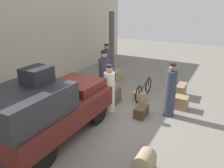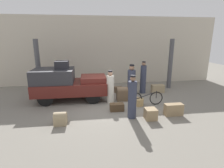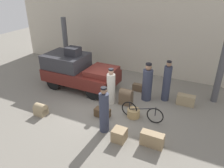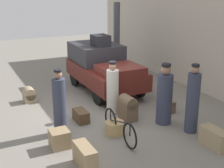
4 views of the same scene
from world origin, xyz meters
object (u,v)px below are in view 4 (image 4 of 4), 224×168
object	(u,v)px
trunk_barrel_dark	(128,107)
porter_carrying_trunk	(193,101)
trunk_large_brown	(60,139)
bicycle	(120,127)
suitcase_tan_flat	(29,95)
suitcase_small_leather	(81,116)
wicker_basket	(115,128)
porter_lifting_near_truck	(165,97)
porter_with_bicycle	(113,90)
trunk_on_truck_roof	(100,40)
trunk_wicker_pale	(168,106)
porter_standing_middle	(60,105)
suitcase_black_upright	(85,156)
truck	(103,66)
trunk_umber_medium	(214,138)

from	to	relation	value
trunk_barrel_dark	porter_carrying_trunk	bearing A→B (deg)	37.51
trunk_large_brown	porter_carrying_trunk	bearing A→B (deg)	77.77
bicycle	suitcase_tan_flat	xyz separation A→B (m)	(-3.73, -1.44, -0.11)
trunk_large_brown	suitcase_small_leather	distance (m)	1.54
bicycle	wicker_basket	bearing A→B (deg)	174.18
porter_lifting_near_truck	porter_with_bicycle	world-z (taller)	porter_lifting_near_truck
wicker_basket	trunk_on_truck_roof	bearing A→B (deg)	160.83
wicker_basket	bicycle	bearing A→B (deg)	-5.82
suitcase_small_leather	trunk_large_brown	bearing A→B (deg)	-40.16
bicycle	trunk_wicker_pale	distance (m)	2.39
suitcase_small_leather	trunk_barrel_dark	world-z (taller)	trunk_barrel_dark
wicker_basket	porter_carrying_trunk	xyz separation A→B (m)	(0.79, 1.86, 0.69)
porter_standing_middle	suitcase_black_upright	bearing A→B (deg)	-0.65
wicker_basket	suitcase_tan_flat	world-z (taller)	suitcase_tan_flat
bicycle	porter_standing_middle	world-z (taller)	porter_standing_middle
wicker_basket	porter_with_bicycle	bearing A→B (deg)	155.61
truck	suitcase_small_leather	size ratio (longest dim) A/B	5.90
porter_with_bicycle	suitcase_small_leather	distance (m)	1.23
porter_standing_middle	trunk_umber_medium	size ratio (longest dim) A/B	2.34
porter_with_bicycle	trunk_wicker_pale	world-z (taller)	porter_with_bicycle
trunk_wicker_pale	trunk_umber_medium	size ratio (longest dim) A/B	0.62
porter_with_bicycle	suitcase_tan_flat	world-z (taller)	porter_with_bicycle
suitcase_small_leather	trunk_wicker_pale	size ratio (longest dim) A/B	1.31
trunk_large_brown	trunk_umber_medium	size ratio (longest dim) A/B	0.60
porter_with_bicycle	trunk_umber_medium	world-z (taller)	porter_with_bicycle
wicker_basket	suitcase_black_upright	bearing A→B (deg)	-48.69
wicker_basket	trunk_umber_medium	size ratio (longest dim) A/B	0.67
porter_standing_middle	suitcase_small_leather	world-z (taller)	porter_standing_middle
suitcase_small_leather	porter_carrying_trunk	bearing A→B (deg)	51.17
porter_carrying_trunk	suitcase_tan_flat	world-z (taller)	porter_carrying_trunk
porter_lifting_near_truck	porter_standing_middle	distance (m)	2.87
trunk_barrel_dark	suitcase_tan_flat	bearing A→B (deg)	-140.86
porter_standing_middle	suitcase_small_leather	size ratio (longest dim) A/B	2.86
porter_carrying_trunk	suitcase_black_upright	distance (m)	3.22
wicker_basket	porter_standing_middle	size ratio (longest dim) A/B	0.29
suitcase_black_upright	trunk_wicker_pale	distance (m)	3.84
suitcase_small_leather	trunk_wicker_pale	distance (m)	2.71
trunk_wicker_pale	trunk_umber_medium	xyz separation A→B (m)	(2.30, -0.33, 0.06)
wicker_basket	porter_lifting_near_truck	distance (m)	1.65
suitcase_black_upright	suitcase_small_leather	xyz separation A→B (m)	(-2.24, 0.77, -0.08)
suitcase_black_upright	suitcase_small_leather	bearing A→B (deg)	161.06
trunk_wicker_pale	trunk_umber_medium	distance (m)	2.32
truck	porter_with_bicycle	xyz separation A→B (m)	(2.15, -0.67, -0.16)
bicycle	trunk_wicker_pale	xyz separation A→B (m)	(-0.95, 2.19, -0.16)
porter_lifting_near_truck	porter_with_bicycle	size ratio (longest dim) A/B	1.07
trunk_large_brown	trunk_umber_medium	bearing A→B (deg)	63.93
truck	porter_with_bicycle	distance (m)	2.26
porter_standing_middle	trunk_umber_medium	bearing A→B (deg)	53.00
porter_lifting_near_truck	trunk_large_brown	distance (m)	3.09
wicker_basket	trunk_umber_medium	distance (m)	2.48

